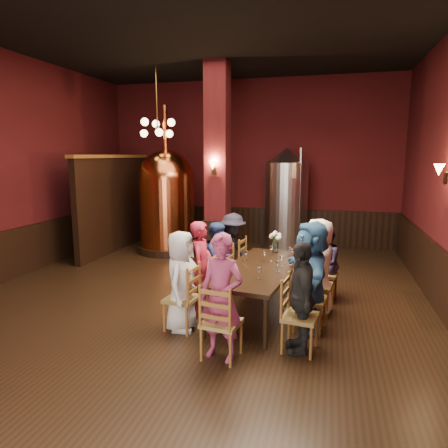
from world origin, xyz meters
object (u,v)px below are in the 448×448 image
(dining_table, at_px, (260,271))
(person_1, at_px, (202,267))
(person_2, at_px, (218,261))
(copper_kettle, at_px, (167,200))
(person_0, at_px, (181,281))
(rose_vase, at_px, (275,239))
(steel_vessel, at_px, (286,200))

(dining_table, distance_m, person_1, 0.91)
(person_2, height_order, copper_kettle, copper_kettle)
(person_0, relative_size, person_1, 0.98)
(person_1, height_order, rose_vase, person_1)
(copper_kettle, bearing_deg, dining_table, -48.96)
(person_2, bearing_deg, person_1, -170.54)
(person_1, bearing_deg, rose_vase, -39.37)
(person_1, relative_size, rose_vase, 3.79)
(person_1, xyz_separation_m, steel_vessel, (0.82, 4.49, 0.59))
(person_0, relative_size, person_2, 1.06)
(dining_table, height_order, person_1, person_1)
(dining_table, height_order, person_0, person_0)
(dining_table, bearing_deg, person_1, -158.78)
(person_1, relative_size, copper_kettle, 0.40)
(steel_vessel, xyz_separation_m, rose_vase, (0.17, -3.28, -0.32))
(dining_table, height_order, person_2, person_2)
(dining_table, relative_size, person_0, 1.75)
(person_0, xyz_separation_m, steel_vessel, (0.91, 5.15, 0.61))
(copper_kettle, distance_m, steel_vessel, 3.05)
(person_0, height_order, person_2, person_0)
(person_0, bearing_deg, steel_vessel, -11.54)
(person_0, distance_m, copper_kettle, 4.82)
(copper_kettle, bearing_deg, person_1, -59.97)
(person_0, distance_m, steel_vessel, 5.27)
(dining_table, relative_size, steel_vessel, 0.95)
(person_1, bearing_deg, copper_kettle, 29.99)
(person_1, height_order, copper_kettle, copper_kettle)
(rose_vase, bearing_deg, person_1, -129.34)
(dining_table, relative_size, rose_vase, 6.48)
(person_2, height_order, rose_vase, person_2)
(rose_vase, bearing_deg, dining_table, -96.01)
(dining_table, bearing_deg, steel_vessel, 98.56)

